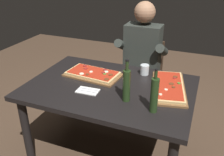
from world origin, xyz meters
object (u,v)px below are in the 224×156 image
at_px(pizza_rectangular_left, 169,87).
at_px(seated_diner, 141,57).
at_px(pizza_rectangular_front, 93,74).
at_px(diner_chair, 143,74).
at_px(oil_bottle_amber, 126,85).
at_px(dining_table, 110,95).
at_px(wine_bottle_dark, 154,95).
at_px(tumbler_near_camera, 145,70).

relative_size(pizza_rectangular_left, seated_diner, 0.47).
relative_size(pizza_rectangular_front, diner_chair, 0.60).
height_order(pizza_rectangular_left, oil_bottle_amber, oil_bottle_amber).
relative_size(dining_table, wine_bottle_dark, 4.25).
bearing_deg(pizza_rectangular_left, diner_chair, 119.18).
relative_size(pizza_rectangular_left, tumbler_near_camera, 6.76).
xyz_separation_m(dining_table, pizza_rectangular_left, (0.47, 0.13, 0.11)).
bearing_deg(seated_diner, pizza_rectangular_left, -56.21).
xyz_separation_m(tumbler_near_camera, seated_diner, (-0.14, 0.40, -0.04)).
distance_m(pizza_rectangular_left, diner_chair, 0.87).
distance_m(dining_table, tumbler_near_camera, 0.42).
xyz_separation_m(dining_table, tumbler_near_camera, (0.21, 0.33, 0.14)).
relative_size(dining_table, pizza_rectangular_front, 2.67).
xyz_separation_m(diner_chair, seated_diner, (-0.00, -0.12, 0.26)).
bearing_deg(dining_table, pizza_rectangular_front, 150.76).
height_order(dining_table, pizza_rectangular_front, pizza_rectangular_front).
xyz_separation_m(pizza_rectangular_front, tumbler_near_camera, (0.43, 0.21, 0.02)).
xyz_separation_m(oil_bottle_amber, diner_chair, (-0.14, 1.03, -0.39)).
bearing_deg(diner_chair, tumbler_near_camera, -74.57).
bearing_deg(tumbler_near_camera, diner_chair, 105.43).
height_order(dining_table, pizza_rectangular_left, pizza_rectangular_left).
relative_size(wine_bottle_dark, diner_chair, 0.38).
distance_m(dining_table, pizza_rectangular_front, 0.28).
height_order(dining_table, seated_diner, seated_diner).
bearing_deg(oil_bottle_amber, wine_bottle_dark, -16.99).
bearing_deg(oil_bottle_amber, pizza_rectangular_front, 144.97).
xyz_separation_m(wine_bottle_dark, tumbler_near_camera, (-0.22, 0.58, -0.09)).
height_order(wine_bottle_dark, oil_bottle_amber, oil_bottle_amber).
height_order(pizza_rectangular_front, diner_chair, diner_chair).
bearing_deg(pizza_rectangular_left, tumbler_near_camera, 142.10).
bearing_deg(pizza_rectangular_front, wine_bottle_dark, -29.42).
bearing_deg(seated_diner, diner_chair, 90.00).
xyz_separation_m(oil_bottle_amber, seated_diner, (-0.14, 0.91, -0.13)).
bearing_deg(oil_bottle_amber, seated_diner, 98.64).
distance_m(wine_bottle_dark, oil_bottle_amber, 0.24).
relative_size(wine_bottle_dark, oil_bottle_amber, 0.98).
distance_m(dining_table, seated_diner, 0.75).
xyz_separation_m(dining_table, oil_bottle_amber, (0.21, -0.18, 0.23)).
bearing_deg(wine_bottle_dark, pizza_rectangular_left, 83.83).
bearing_deg(pizza_rectangular_left, dining_table, -164.47).
xyz_separation_m(oil_bottle_amber, tumbler_near_camera, (0.01, 0.51, -0.09)).
relative_size(wine_bottle_dark, seated_diner, 0.25).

